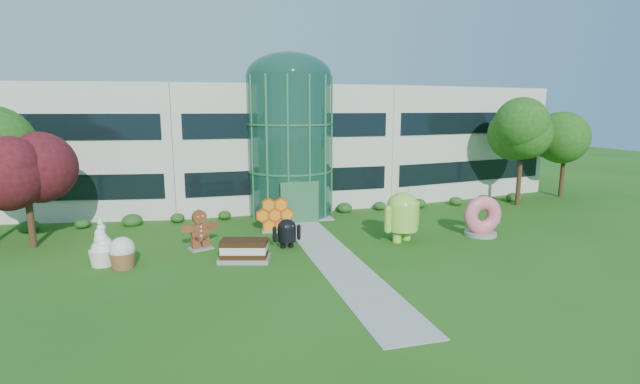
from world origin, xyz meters
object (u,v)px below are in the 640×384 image
object	(u,v)px
android_black	(287,231)
donut	(481,215)
android_green	(402,213)
gingerbread	(200,229)

from	to	relation	value
android_black	donut	size ratio (longest dim) A/B	0.76
android_black	donut	world-z (taller)	donut
donut	android_green	bearing A→B (deg)	-177.22
donut	gingerbread	bearing A→B (deg)	179.25
android_green	gingerbread	xyz separation A→B (m)	(-11.31, 1.45, -0.57)
android_green	gingerbread	bearing A→B (deg)	148.12
android_black	gingerbread	distance (m)	4.72
android_green	donut	xyz separation A→B (m)	(5.12, -0.19, -0.44)
android_black	gingerbread	bearing A→B (deg)	164.03
android_green	android_black	distance (m)	6.75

